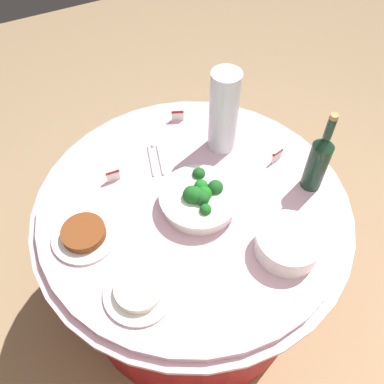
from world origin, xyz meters
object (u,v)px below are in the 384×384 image
object	(u,v)px
plate_stack	(288,243)
label_placard_front	(113,174)
serving_tongs	(155,159)
food_plate_stir_fry	(84,234)
wine_bottle	(318,161)
decorative_fruit_vase	(224,114)
label_placard_rear	(178,114)
broccoli_bowl	(199,198)
label_placard_mid	(277,155)
food_plate_rice	(139,291)

from	to	relation	value
plate_stack	label_placard_front	world-z (taller)	plate_stack
serving_tongs	food_plate_stir_fry	bearing A→B (deg)	31.75
wine_bottle	label_placard_front	size ratio (longest dim) A/B	6.11
wine_bottle	serving_tongs	distance (m)	0.61
decorative_fruit_vase	food_plate_stir_fry	distance (m)	0.66
decorative_fruit_vase	label_placard_rear	size ratio (longest dim) A/B	6.18
plate_stack	label_placard_rear	bearing A→B (deg)	-86.61
label_placard_front	label_placard_rear	bearing A→B (deg)	-151.83
broccoli_bowl	label_placard_rear	bearing A→B (deg)	-105.99
plate_stack	food_plate_stir_fry	size ratio (longest dim) A/B	0.95
broccoli_bowl	decorative_fruit_vase	xyz separation A→B (m)	(-0.22, -0.23, 0.12)
wine_bottle	label_placard_rear	distance (m)	0.62
food_plate_stir_fry	label_placard_rear	size ratio (longest dim) A/B	4.00
label_placard_rear	serving_tongs	bearing A→B (deg)	43.03
decorative_fruit_vase	label_placard_mid	world-z (taller)	decorative_fruit_vase
decorative_fruit_vase	label_placard_mid	distance (m)	0.26
food_plate_rice	wine_bottle	bearing A→B (deg)	-171.29
broccoli_bowl	decorative_fruit_vase	size ratio (longest dim) A/B	0.82
broccoli_bowl	serving_tongs	world-z (taller)	broccoli_bowl
broccoli_bowl	label_placard_front	bearing A→B (deg)	-47.27
broccoli_bowl	plate_stack	world-z (taller)	broccoli_bowl
broccoli_bowl	food_plate_rice	bearing A→B (deg)	33.73
plate_stack	wine_bottle	distance (m)	0.32
decorative_fruit_vase	label_placard_rear	xyz separation A→B (m)	(0.09, -0.21, -0.13)
label_placard_front	wine_bottle	bearing A→B (deg)	151.40
food_plate_rice	label_placard_rear	bearing A→B (deg)	-124.21
label_placard_front	decorative_fruit_vase	bearing A→B (deg)	177.24
wine_bottle	serving_tongs	xyz separation A→B (m)	(0.46, -0.37, -0.12)
plate_stack	food_plate_rice	bearing A→B (deg)	-9.09
food_plate_stir_fry	broccoli_bowl	bearing A→B (deg)	172.02
label_placard_mid	serving_tongs	bearing A→B (deg)	-27.27
food_plate_stir_fry	label_placard_mid	world-z (taller)	label_placard_mid
food_plate_stir_fry	decorative_fruit_vase	bearing A→B (deg)	-164.60
serving_tongs	label_placard_front	size ratio (longest dim) A/B	3.03
plate_stack	wine_bottle	xyz separation A→B (m)	(-0.24, -0.19, 0.09)
wine_bottle	food_plate_rice	xyz separation A→B (m)	(0.73, 0.11, -0.11)
serving_tongs	wine_bottle	bearing A→B (deg)	140.94
plate_stack	label_placard_front	bearing A→B (deg)	-53.44
broccoli_bowl	food_plate_stir_fry	size ratio (longest dim) A/B	1.27
plate_stack	label_placard_mid	bearing A→B (deg)	-119.65
plate_stack	decorative_fruit_vase	bearing A→B (deg)	-95.35
broccoli_bowl	label_placard_front	distance (m)	0.34
wine_bottle	label_placard_front	xyz separation A→B (m)	(0.64, -0.35, -0.10)
decorative_fruit_vase	label_placard_mid	xyz separation A→B (m)	(-0.15, 0.17, -0.13)
label_placard_rear	food_plate_rice	bearing A→B (deg)	55.79
food_plate_stir_fry	label_placard_front	bearing A→B (deg)	-131.95
wine_bottle	broccoli_bowl	bearing A→B (deg)	-13.71
wine_bottle	label_placard_rear	bearing A→B (deg)	-62.22
label_placard_rear	broccoli_bowl	bearing A→B (deg)	74.01
decorative_fruit_vase	food_plate_rice	xyz separation A→B (m)	(0.53, 0.44, -0.14)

